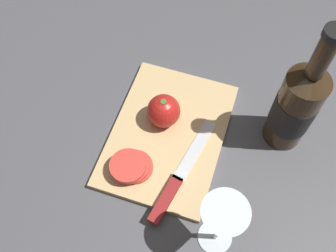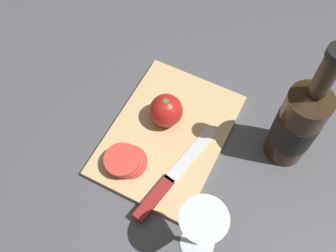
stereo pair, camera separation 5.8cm
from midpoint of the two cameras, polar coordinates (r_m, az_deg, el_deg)
The scene contains 7 objects.
ground_plane at distance 0.85m, azimuth 5.68°, elevation 1.63°, with size 3.00×3.00×0.00m, color #4C4C51.
cutting_board at distance 0.82m, azimuth 2.02°, elevation -1.40°, with size 0.31×0.23×0.01m.
wine_bottle at distance 0.76m, azimuth 20.42°, elevation 0.26°, with size 0.08×0.08×0.31m.
wine_glass at distance 0.65m, azimuth 7.53°, elevation -14.60°, with size 0.08×0.08×0.16m.
whole_tomato at distance 0.80m, azimuth 1.79°, elevation 2.13°, with size 0.07×0.07×0.07m.
knife at distance 0.75m, azimuth 1.38°, elevation -9.20°, with size 0.24×0.07×0.01m.
tomato_slice_stack_near at distance 0.77m, azimuth -4.01°, elevation -5.21°, with size 0.08×0.08×0.03m.
Camera 2 is at (0.41, 0.15, 0.73)m, focal length 42.00 mm.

